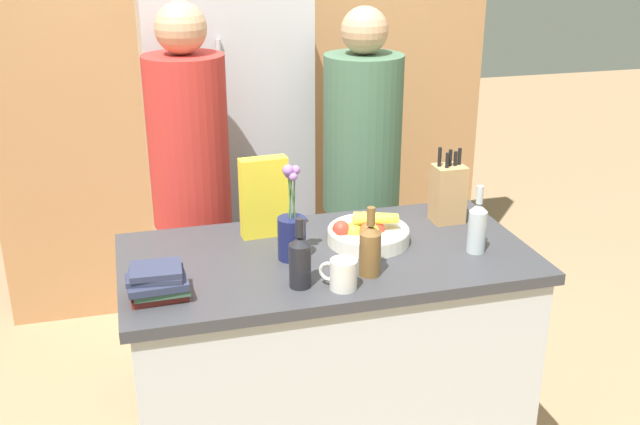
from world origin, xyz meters
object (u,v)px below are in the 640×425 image
object	(u,v)px
person_in_blue	(361,178)
flower_vase	(292,231)
coffee_mug	(343,274)
fruit_bowl	(368,233)
cereal_box	(264,197)
refrigerator	(227,156)
book_stack	(158,283)
bottle_vinegar	(477,226)
bottle_wine	(370,248)
person_at_sink	(191,189)
knife_block	(448,193)
bottle_oil	(300,260)

from	to	relation	value
person_in_blue	flower_vase	bearing A→B (deg)	-127.92
coffee_mug	person_in_blue	world-z (taller)	person_in_blue
fruit_bowl	cereal_box	bearing A→B (deg)	154.34
refrigerator	coffee_mug	bearing A→B (deg)	-84.18
coffee_mug	cereal_box	bearing A→B (deg)	107.58
book_stack	bottle_vinegar	bearing A→B (deg)	3.00
bottle_wine	person_at_sink	distance (m)	0.99
coffee_mug	bottle_vinegar	bearing A→B (deg)	15.36
bottle_wine	person_in_blue	xyz separation A→B (m)	(0.26, 0.88, -0.07)
cereal_box	bottle_wine	distance (m)	0.50
refrigerator	book_stack	distance (m)	1.45
knife_block	person_in_blue	distance (m)	0.55
fruit_bowl	book_stack	bearing A→B (deg)	-163.09
fruit_bowl	bottle_vinegar	size ratio (longest dim) A/B	1.21
book_stack	person_in_blue	size ratio (longest dim) A/B	0.11
cereal_box	person_in_blue	bearing A→B (deg)	40.89
bottle_oil	bottle_vinegar	size ratio (longest dim) A/B	0.95
knife_block	bottle_vinegar	world-z (taller)	knife_block
knife_block	person_at_sink	bearing A→B (deg)	153.14
coffee_mug	person_in_blue	xyz separation A→B (m)	(0.38, 0.95, -0.02)
person_in_blue	coffee_mug	bearing A→B (deg)	-114.52
coffee_mug	person_at_sink	xyz separation A→B (m)	(-0.38, 0.92, 0.01)
bottle_oil	bottle_vinegar	bearing A→B (deg)	8.46
knife_block	cereal_box	bearing A→B (deg)	176.21
bottle_vinegar	bottle_wine	xyz separation A→B (m)	(-0.42, -0.08, -0.00)
bottle_vinegar	person_in_blue	xyz separation A→B (m)	(-0.17, 0.80, -0.07)
coffee_mug	bottle_wine	xyz separation A→B (m)	(0.12, 0.07, 0.04)
coffee_mug	person_at_sink	bearing A→B (deg)	112.51
knife_block	bottle_wine	bearing A→B (deg)	-140.11
cereal_box	coffee_mug	size ratio (longest dim) A/B	2.60
cereal_box	person_in_blue	xyz separation A→B (m)	(0.53, 0.46, -0.12)
bottle_vinegar	bottle_wine	world-z (taller)	bottle_vinegar
fruit_bowl	knife_block	size ratio (longest dim) A/B	0.99
flower_vase	bottle_wine	bearing A→B (deg)	-41.11
fruit_bowl	bottle_wine	size ratio (longest dim) A/B	1.25
bottle_oil	flower_vase	bearing A→B (deg)	83.74
book_stack	knife_block	bearing A→B (deg)	17.29
book_stack	person_in_blue	world-z (taller)	person_in_blue
bottle_oil	person_in_blue	world-z (taller)	person_in_blue
knife_block	person_at_sink	world-z (taller)	person_at_sink
bottle_wine	flower_vase	bearing A→B (deg)	138.89
coffee_mug	book_stack	bearing A→B (deg)	171.10
coffee_mug	bottle_wine	distance (m)	0.14
bottle_oil	bottle_vinegar	world-z (taller)	bottle_vinegar
knife_block	cereal_box	world-z (taller)	same
bottle_oil	refrigerator	bearing A→B (deg)	90.93
bottle_vinegar	person_at_sink	size ratio (longest dim) A/B	0.14
refrigerator	flower_vase	xyz separation A→B (m)	(0.05, -1.22, 0.09)
fruit_bowl	flower_vase	bearing A→B (deg)	-168.81
knife_block	book_stack	distance (m)	1.19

